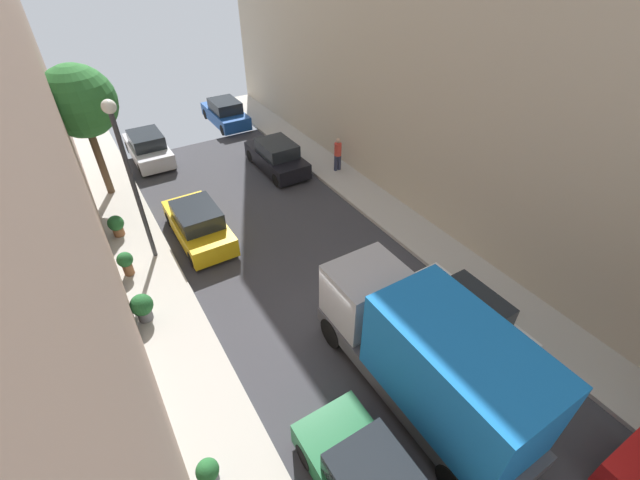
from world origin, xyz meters
TOP-DOWN VIEW (x-y plane):
  - ground at (0.00, 0.00)m, footprint 32.00×32.00m
  - sidewalk_left at (-5.00, 0.00)m, footprint 2.00×44.00m
  - sidewalk_right at (5.00, 0.00)m, footprint 2.00×44.00m
  - parked_car_left_3 at (-2.70, 6.92)m, footprint 1.78×4.20m
  - parked_car_left_4 at (-2.70, 15.21)m, footprint 1.78×4.20m
  - parked_car_right_2 at (2.70, -2.11)m, footprint 1.78×4.20m
  - parked_car_right_3 at (2.70, 10.63)m, footprint 1.78×4.20m
  - parked_car_right_4 at (2.70, 17.79)m, footprint 1.78×4.20m
  - delivery_truck at (0.00, -3.16)m, footprint 2.26×6.60m
  - pedestrian at (5.20, 8.72)m, footprint 0.40×0.36m
  - street_tree_0 at (-5.19, 12.49)m, footprint 2.98×2.98m
  - potted_plant_0 at (-5.67, 6.03)m, footprint 0.55×0.55m
  - potted_plant_1 at (-5.59, -2.31)m, footprint 0.53×0.53m
  - potted_plant_2 at (-5.52, 8.72)m, footprint 0.63×0.63m
  - potted_plant_3 at (-5.67, 3.51)m, footprint 0.71×0.71m
  - lamp_post at (-4.60, 6.63)m, footprint 0.44×0.44m

SIDE VIEW (x-z plane):
  - ground at x=0.00m, z-range 0.00..0.00m
  - sidewalk_left at x=-5.00m, z-range 0.00..0.15m
  - sidewalk_right at x=5.00m, z-range 0.00..0.15m
  - potted_plant_1 at x=-5.59m, z-range 0.18..0.94m
  - potted_plant_2 at x=-5.52m, z-range 0.20..1.10m
  - potted_plant_3 at x=-5.67m, z-range 0.21..1.19m
  - potted_plant_0 at x=-5.67m, z-range 0.24..1.19m
  - parked_car_left_3 at x=-2.70m, z-range -0.06..1.50m
  - parked_car_left_4 at x=-2.70m, z-range -0.06..1.50m
  - parked_car_right_2 at x=2.70m, z-range -0.06..1.50m
  - parked_car_right_3 at x=2.70m, z-range -0.06..1.50m
  - parked_car_right_4 at x=2.70m, z-range -0.06..1.50m
  - pedestrian at x=5.20m, z-range 0.21..1.93m
  - delivery_truck at x=0.00m, z-range 0.10..3.48m
  - lamp_post at x=-4.60m, z-range 1.05..7.07m
  - street_tree_0 at x=-5.19m, z-range 1.54..7.35m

